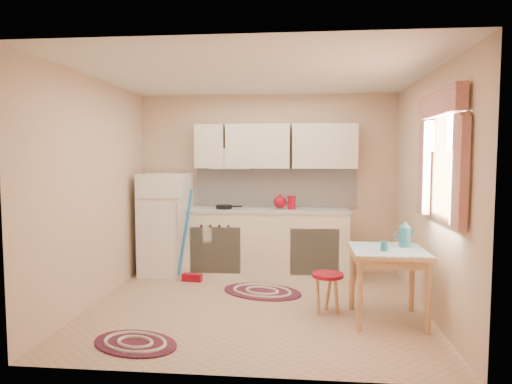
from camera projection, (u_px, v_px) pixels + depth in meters
The scene contains 14 objects.
room_shell at pixel (272, 160), 5.08m from camera, with size 3.64×3.60×2.52m.
fridge at pixel (166, 224), 6.31m from camera, with size 0.65×0.60×1.40m, color white.
broom at pixel (192, 236), 5.92m from camera, with size 0.28×0.12×1.20m, color blue, non-canonical shape.
base_cabinets at pixel (264, 244), 6.25m from camera, with size 2.25×0.60×0.88m, color beige.
countertop at pixel (264, 210), 6.21m from camera, with size 2.27×0.62×0.04m, color #B4B1AB.
frying_pan at pixel (224, 207), 6.21m from camera, with size 0.22×0.22×0.05m, color black.
red_kettle at pixel (280, 202), 6.18m from camera, with size 0.19×0.17×0.19m, color maroon, non-canonical shape.
red_canister at pixel (292, 203), 6.17m from camera, with size 0.10×0.10×0.16m, color maroon.
table at pixel (387, 285), 4.52m from camera, with size 0.72×0.72×0.72m, color tan.
stool at pixel (328, 293), 4.76m from camera, with size 0.33×0.33×0.42m, color maroon.
coffee_pot at pixel (405, 234), 4.58m from camera, with size 0.14×0.12×0.28m, color #2A7082, non-canonical shape.
mug at pixel (384, 247), 4.39m from camera, with size 0.08×0.08×0.10m, color #2A7082.
rug_center at pixel (262, 292), 5.49m from camera, with size 0.98×0.65×0.02m, color maroon, non-canonical shape.
rug_left at pixel (135, 343), 3.98m from camera, with size 0.80×0.54×0.02m, color maroon, non-canonical shape.
Camera 1 is at (0.47, -4.85, 1.65)m, focal length 32.00 mm.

